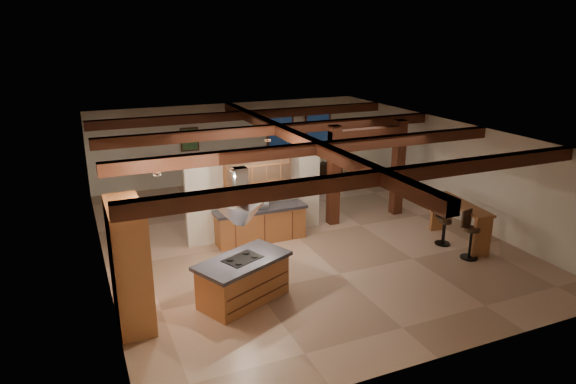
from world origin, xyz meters
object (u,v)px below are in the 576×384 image
Objects in this scene: dining_table at (261,200)px; bar_counter at (460,216)px; sofa at (309,171)px; kitchen_island at (243,279)px.

bar_counter is at bearing -51.12° from dining_table.
dining_table is 0.93× the size of bar_counter.
dining_table is at bearing 18.85° from sofa.
bar_counter is at bearing 5.89° from kitchen_island.
bar_counter is (6.25, 0.65, 0.26)m from kitchen_island.
bar_counter is (3.94, -4.43, 0.39)m from dining_table.
kitchen_island is 1.02× the size of bar_counter.
sofa is at bearing 39.89° from dining_table.
sofa is (2.97, 2.74, -0.07)m from dining_table.
dining_table is at bearing 131.68° from bar_counter.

